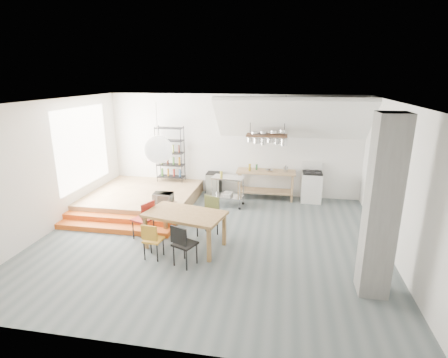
% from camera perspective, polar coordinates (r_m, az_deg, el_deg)
% --- Properties ---
extents(floor, '(8.00, 8.00, 0.00)m').
position_cam_1_polar(floor, '(8.42, -2.31, -9.87)').
color(floor, '#515C5D').
rests_on(floor, ground).
extents(wall_back, '(8.00, 0.04, 3.20)m').
position_cam_1_polar(wall_back, '(11.19, 1.46, 5.50)').
color(wall_back, silver).
rests_on(wall_back, ground).
extents(wall_left, '(0.04, 7.00, 3.20)m').
position_cam_1_polar(wall_left, '(9.53, -26.66, 1.76)').
color(wall_left, silver).
rests_on(wall_left, ground).
extents(wall_right, '(0.04, 7.00, 3.20)m').
position_cam_1_polar(wall_right, '(8.01, 26.72, -0.79)').
color(wall_right, silver).
rests_on(wall_right, ground).
extents(ceiling, '(8.00, 7.00, 0.02)m').
position_cam_1_polar(ceiling, '(7.56, -2.60, 12.41)').
color(ceiling, white).
rests_on(ceiling, wall_back).
extents(slope_ceiling, '(4.40, 1.44, 1.32)m').
position_cam_1_polar(slope_ceiling, '(10.33, 11.04, 9.61)').
color(slope_ceiling, white).
rests_on(slope_ceiling, wall_back).
extents(window_pane, '(0.02, 2.50, 2.20)m').
position_cam_1_polar(window_pane, '(10.68, -22.01, 4.85)').
color(window_pane, white).
rests_on(window_pane, wall_left).
extents(platform, '(3.00, 3.00, 0.40)m').
position_cam_1_polar(platform, '(10.84, -13.04, -2.99)').
color(platform, olive).
rests_on(platform, ground).
extents(step_lower, '(3.00, 0.35, 0.13)m').
position_cam_1_polar(step_lower, '(9.26, -17.68, -7.69)').
color(step_lower, '#D15718').
rests_on(step_lower, ground).
extents(step_upper, '(3.00, 0.35, 0.27)m').
position_cam_1_polar(step_upper, '(9.51, -16.75, -6.50)').
color(step_upper, '#D15718').
rests_on(step_upper, ground).
extents(concrete_column, '(0.50, 0.50, 3.20)m').
position_cam_1_polar(concrete_column, '(6.45, 24.33, -4.40)').
color(concrete_column, slate).
rests_on(concrete_column, ground).
extents(kitchen_counter, '(1.80, 0.60, 0.91)m').
position_cam_1_polar(kitchen_counter, '(10.97, 6.83, -0.08)').
color(kitchen_counter, olive).
rests_on(kitchen_counter, ground).
extents(stove, '(0.60, 0.60, 1.18)m').
position_cam_1_polar(stove, '(11.04, 14.07, -1.16)').
color(stove, white).
rests_on(stove, ground).
extents(pot_rack, '(1.20, 0.50, 1.43)m').
position_cam_1_polar(pot_rack, '(10.45, 7.15, 6.68)').
color(pot_rack, '#402819').
rests_on(pot_rack, ceiling).
extents(wire_shelving, '(0.88, 0.38, 1.80)m').
position_cam_1_polar(wire_shelving, '(11.43, -8.77, 4.15)').
color(wire_shelving, black).
rests_on(wire_shelving, platform).
extents(microwave_shelf, '(0.60, 0.40, 0.16)m').
position_cam_1_polar(microwave_shelf, '(9.24, -9.88, -3.96)').
color(microwave_shelf, olive).
rests_on(microwave_shelf, platform).
extents(paper_lantern, '(0.60, 0.60, 0.60)m').
position_cam_1_polar(paper_lantern, '(7.72, -10.67, 4.73)').
color(paper_lantern, white).
rests_on(paper_lantern, ceiling).
extents(dining_table, '(1.90, 1.32, 0.82)m').
position_cam_1_polar(dining_table, '(7.85, -6.41, -6.12)').
color(dining_table, brown).
rests_on(dining_table, ground).
extents(chair_mustard, '(0.40, 0.40, 0.81)m').
position_cam_1_polar(chair_mustard, '(7.54, -11.70, -9.44)').
color(chair_mustard, '#C18621').
rests_on(chair_mustard, ground).
extents(chair_black, '(0.54, 0.54, 0.91)m').
position_cam_1_polar(chair_black, '(7.15, -6.80, -10.18)').
color(chair_black, black).
rests_on(chair_black, ground).
extents(chair_olive, '(0.58, 0.58, 0.96)m').
position_cam_1_polar(chair_olive, '(8.45, -2.44, -5.51)').
color(chair_olive, '#4E5628').
rests_on(chair_olive, ground).
extents(chair_red, '(0.56, 0.56, 0.94)m').
position_cam_1_polar(chair_red, '(8.44, -12.76, -6.04)').
color(chair_red, '#A02116').
rests_on(chair_red, ground).
extents(rolling_cart, '(0.96, 0.61, 0.90)m').
position_cam_1_polar(rolling_cart, '(10.29, 0.62, -1.35)').
color(rolling_cart, silver).
rests_on(rolling_cart, ground).
extents(mini_fridge, '(0.44, 0.44, 0.75)m').
position_cam_1_polar(mini_fridge, '(11.30, -1.67, -0.79)').
color(mini_fridge, black).
rests_on(mini_fridge, ground).
extents(microwave, '(0.50, 0.34, 0.27)m').
position_cam_1_polar(microwave, '(9.18, -9.92, -3.06)').
color(microwave, beige).
rests_on(microwave, microwave_shelf).
extents(bowl, '(0.29, 0.29, 0.06)m').
position_cam_1_polar(bowl, '(10.84, 7.39, 1.40)').
color(bowl, silver).
rests_on(bowl, kitchen_counter).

